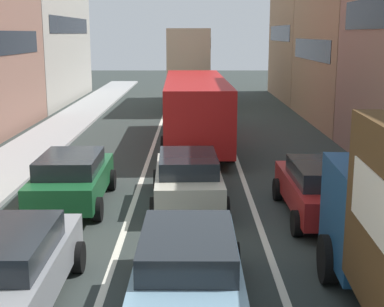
% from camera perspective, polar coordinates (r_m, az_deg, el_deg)
% --- Properties ---
extents(sidewalk_left, '(2.60, 64.00, 0.14)m').
position_cam_1_polar(sidewalk_left, '(23.90, -16.31, 0.55)').
color(sidewalk_left, '#A6A6A6').
rests_on(sidewalk_left, ground).
extents(lane_stripe_left, '(0.16, 60.00, 0.01)m').
position_cam_1_polar(lane_stripe_left, '(23.02, -4.26, 0.41)').
color(lane_stripe_left, silver).
rests_on(lane_stripe_left, ground).
extents(lane_stripe_right, '(0.16, 60.00, 0.01)m').
position_cam_1_polar(lane_stripe_right, '(23.02, 4.21, 0.41)').
color(lane_stripe_right, silver).
rests_on(lane_stripe_right, ground).
extents(sedan_centre_lane_second, '(2.08, 4.31, 1.49)m').
position_cam_1_polar(sedan_centre_lane_second, '(9.75, -0.51, -11.73)').
color(sedan_centre_lane_second, '#759EB7').
rests_on(sedan_centre_lane_second, ground).
extents(wagon_left_lane_second, '(2.09, 4.32, 1.49)m').
position_cam_1_polar(wagon_left_lane_second, '(10.28, -18.77, -11.11)').
color(wagon_left_lane_second, gray).
rests_on(wagon_left_lane_second, ground).
extents(hatchback_centre_lane_third, '(2.19, 4.36, 1.49)m').
position_cam_1_polar(hatchback_centre_lane_third, '(15.49, -0.49, -2.49)').
color(hatchback_centre_lane_third, beige).
rests_on(hatchback_centre_lane_third, ground).
extents(sedan_left_lane_third, '(2.13, 4.33, 1.49)m').
position_cam_1_polar(sedan_left_lane_third, '(15.82, -12.48, -2.48)').
color(sedan_left_lane_third, '#19592D').
rests_on(sedan_left_lane_third, ground).
extents(sedan_right_lane_behind_truck, '(2.08, 4.31, 1.49)m').
position_cam_1_polar(sedan_right_lane_behind_truck, '(14.84, 13.35, -3.51)').
color(sedan_right_lane_behind_truck, '#A51E1E').
rests_on(sedan_right_lane_behind_truck, ground).
extents(bus_mid_queue_primary, '(2.99, 10.56, 2.90)m').
position_cam_1_polar(bus_mid_queue_primary, '(23.61, 0.29, 5.07)').
color(bus_mid_queue_primary, '#B21919').
rests_on(bus_mid_queue_primary, ground).
extents(bus_far_queue_secondary, '(2.97, 10.55, 5.06)m').
position_cam_1_polar(bus_far_queue_secondary, '(36.54, -0.21, 9.37)').
color(bus_far_queue_secondary, '#BFB793').
rests_on(bus_far_queue_secondary, ground).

